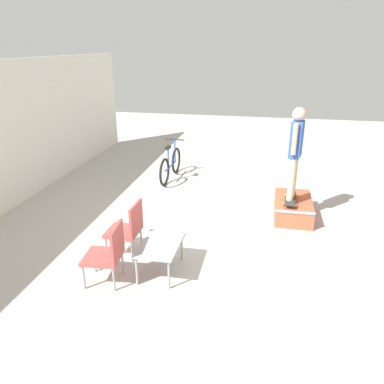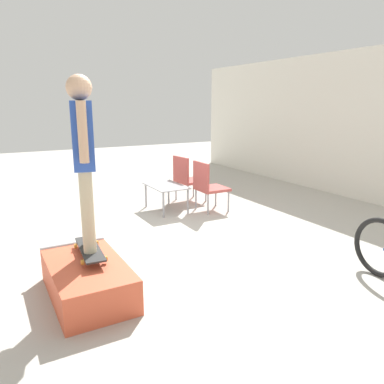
% 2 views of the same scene
% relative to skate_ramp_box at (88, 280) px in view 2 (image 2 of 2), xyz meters
% --- Properties ---
extents(ground_plane, '(24.00, 24.00, 0.00)m').
position_rel_skate_ramp_box_xyz_m(ground_plane, '(-0.95, 1.35, -0.18)').
color(ground_plane, '#B7B2A8').
extents(house_wall_back, '(12.00, 0.06, 3.00)m').
position_rel_skate_ramp_box_xyz_m(house_wall_back, '(-0.95, 5.88, 1.32)').
color(house_wall_back, white).
rests_on(house_wall_back, ground_plane).
extents(skate_ramp_box, '(1.29, 0.72, 0.38)m').
position_rel_skate_ramp_box_xyz_m(skate_ramp_box, '(0.00, 0.00, 0.00)').
color(skate_ramp_box, '#DB5638').
rests_on(skate_ramp_box, ground_plane).
extents(skateboard_on_ramp, '(0.79, 0.30, 0.07)m').
position_rel_skate_ramp_box_xyz_m(skateboard_on_ramp, '(-0.16, 0.08, 0.26)').
color(skateboard_on_ramp, '#2D2D2D').
rests_on(skateboard_on_ramp, skate_ramp_box).
extents(person_skater, '(0.56, 0.27, 1.76)m').
position_rel_skate_ramp_box_xyz_m(person_skater, '(-0.16, 0.08, 1.32)').
color(person_skater, '#C6B793').
rests_on(person_skater, skateboard_on_ramp).
extents(coffee_table, '(0.90, 0.58, 0.47)m').
position_rel_skate_ramp_box_xyz_m(coffee_table, '(-2.48, 2.08, 0.24)').
color(coffee_table, '#9E9EA3').
rests_on(coffee_table, ground_plane).
extents(patio_chair_left, '(0.57, 0.57, 0.92)m').
position_rel_skate_ramp_box_xyz_m(patio_chair_left, '(-2.88, 2.73, 0.32)').
color(patio_chair_left, '#99999E').
rests_on(patio_chair_left, ground_plane).
extents(patio_chair_right, '(0.52, 0.52, 0.92)m').
position_rel_skate_ramp_box_xyz_m(patio_chair_right, '(-2.08, 2.73, 0.32)').
color(patio_chair_right, '#99999E').
rests_on(patio_chair_right, ground_plane).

